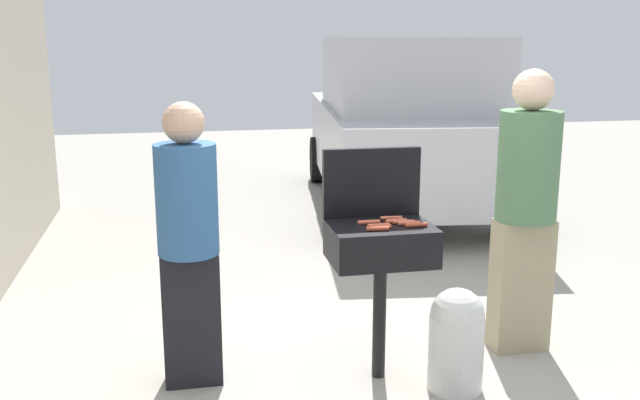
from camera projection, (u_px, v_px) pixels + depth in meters
ground_plane at (375, 379)px, 4.30m from camera, size 24.00×24.00×0.00m
bbq_grill at (381, 249)px, 4.16m from camera, size 0.60×0.44×0.95m
grill_lid_open at (372, 182)px, 4.29m from camera, size 0.60×0.05×0.42m
hot_dog_0 at (409, 223)px, 4.12m from camera, size 0.13×0.03×0.03m
hot_dog_1 at (391, 218)px, 4.24m from camera, size 0.13×0.04×0.03m
hot_dog_2 at (416, 225)px, 4.08m from camera, size 0.13×0.03×0.03m
hot_dog_3 at (369, 222)px, 4.14m from camera, size 0.13×0.03×0.03m
hot_dog_4 at (379, 226)px, 4.07m from camera, size 0.13×0.03×0.03m
hot_dog_5 at (404, 222)px, 4.15m from camera, size 0.13×0.04×0.03m
hot_dog_6 at (379, 227)px, 4.04m from camera, size 0.13×0.03×0.03m
hot_dog_7 at (378, 229)px, 4.00m from camera, size 0.13×0.04×0.03m
hot_dog_8 at (396, 221)px, 4.17m from camera, size 0.13×0.04×0.03m
propane_tank at (456, 337)px, 4.11m from camera, size 0.32×0.32×0.62m
person_left at (188, 236)px, 4.06m from camera, size 0.35×0.35×1.67m
person_right at (526, 202)px, 4.51m from camera, size 0.38×0.38×1.83m
parked_minivan at (403, 122)px, 8.48m from camera, size 2.49×4.61×2.02m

